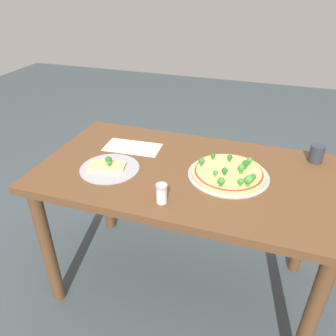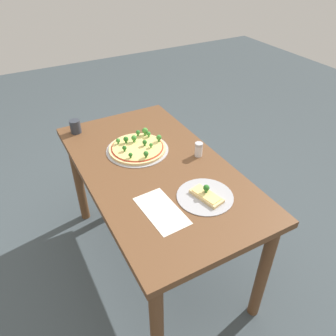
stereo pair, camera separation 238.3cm
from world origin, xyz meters
TOP-DOWN VIEW (x-y plane):
  - ground_plane at (0.00, 0.00)m, footprint 8.00×8.00m
  - dining_table at (0.00, 0.00)m, footprint 1.29×0.71m
  - pizza_tray_whole at (0.19, 0.01)m, footprint 0.35×0.35m
  - pizza_tray_slice at (-0.33, -0.10)m, footprint 0.26×0.26m
  - drinking_cup at (0.54, 0.26)m, footprint 0.06×0.06m
  - condiment_shaker at (-0.02, -0.25)m, footprint 0.04×0.04m
  - paper_menu at (-0.31, 0.12)m, footprint 0.28×0.16m

SIDE VIEW (x-z plane):
  - ground_plane at x=0.00m, z-range 0.00..0.00m
  - dining_table at x=0.00m, z-range 0.26..0.99m
  - paper_menu at x=-0.31m, z-range 0.73..0.73m
  - pizza_tray_slice at x=-0.33m, z-range 0.71..0.77m
  - pizza_tray_whole at x=0.19m, z-range 0.71..0.78m
  - condiment_shaker at x=-0.02m, z-range 0.73..0.81m
  - drinking_cup at x=0.54m, z-range 0.73..0.81m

